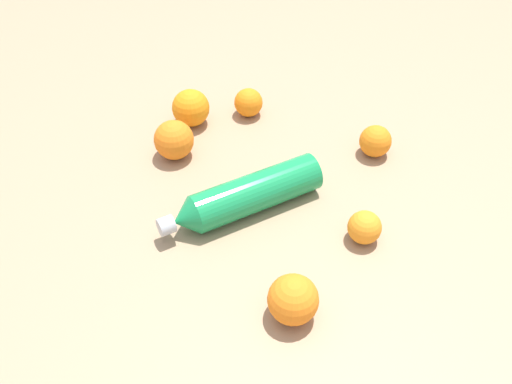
# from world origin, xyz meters

# --- Properties ---
(ground_plane) EXTENTS (2.40, 2.40, 0.00)m
(ground_plane) POSITION_xyz_m (0.00, 0.00, 0.00)
(ground_plane) COLOR #9E7F60
(water_bottle) EXTENTS (0.32, 0.16, 0.07)m
(water_bottle) POSITION_xyz_m (0.05, -0.03, 0.04)
(water_bottle) COLOR #198C4C
(water_bottle) RESTS_ON ground_plane
(orange_0) EXTENTS (0.08, 0.08, 0.08)m
(orange_0) POSITION_xyz_m (0.02, 0.22, 0.04)
(orange_0) COLOR orange
(orange_0) RESTS_ON ground_plane
(orange_1) EXTENTS (0.08, 0.08, 0.08)m
(orange_1) POSITION_xyz_m (0.13, -0.32, 0.04)
(orange_1) COLOR orange
(orange_1) RESTS_ON ground_plane
(orange_2) EXTENTS (0.06, 0.06, 0.06)m
(orange_2) POSITION_xyz_m (-0.14, 0.08, 0.03)
(orange_2) COLOR orange
(orange_2) RESTS_ON ground_plane
(orange_3) EXTENTS (0.07, 0.07, 0.07)m
(orange_3) POSITION_xyz_m (-0.24, -0.15, 0.03)
(orange_3) COLOR orange
(orange_3) RESTS_ON ground_plane
(orange_4) EXTENTS (0.06, 0.06, 0.06)m
(orange_4) POSITION_xyz_m (0.00, -0.33, 0.03)
(orange_4) COLOR orange
(orange_4) RESTS_ON ground_plane
(orange_5) EXTENTS (0.08, 0.08, 0.08)m
(orange_5) POSITION_xyz_m (0.17, -0.21, 0.04)
(orange_5) COLOR orange
(orange_5) RESTS_ON ground_plane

